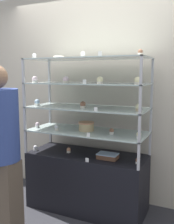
{
  "coord_description": "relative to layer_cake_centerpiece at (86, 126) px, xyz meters",
  "views": [
    {
      "loc": [
        1.22,
        -2.64,
        1.57
      ],
      "look_at": [
        0.0,
        0.0,
        1.15
      ],
      "focal_mm": 42.0,
      "sensor_mm": 36.0,
      "label": 1
    }
  ],
  "objects": [
    {
      "name": "price_tag_3",
      "position": [
        0.1,
        -0.26,
        0.51
      ],
      "size": [
        0.04,
        0.0,
        0.04
      ],
      "color": "white",
      "rests_on": "display_riser_upper"
    },
    {
      "name": "cupcake_9",
      "position": [
        0.61,
        -0.07,
        0.26
      ],
      "size": [
        0.06,
        0.06,
        0.08
      ],
      "color": "#CCB28C",
      "rests_on": "display_riser_middle"
    },
    {
      "name": "display_riser_middle",
      "position": [
        0.01,
        -0.01,
        0.21
      ],
      "size": [
        1.35,
        0.55,
        0.27
      ],
      "color": "#B7B7BC",
      "rests_on": "display_riser_lower"
    },
    {
      "name": "layer_cake_centerpiece",
      "position": [
        0.0,
        0.0,
        0.0
      ],
      "size": [
        0.18,
        0.18,
        0.1
      ],
      "color": "#DBBC84",
      "rests_on": "display_riser_lower"
    },
    {
      "name": "display_riser_lower",
      "position": [
        0.01,
        -0.01,
        -0.06
      ],
      "size": [
        1.35,
        0.55,
        0.27
      ],
      "color": "#B7B7BC",
      "rests_on": "display_base"
    },
    {
      "name": "cupcake_2",
      "position": [
        0.62,
        -0.09,
        -0.29
      ],
      "size": [
        0.05,
        0.05,
        0.06
      ],
      "color": "white",
      "rests_on": "display_base"
    },
    {
      "name": "cupcake_8",
      "position": [
        0.0,
        -0.09,
        0.26
      ],
      "size": [
        0.06,
        0.06,
        0.08
      ],
      "color": "beige",
      "rests_on": "display_riser_middle"
    },
    {
      "name": "cupcake_11",
      "position": [
        -0.2,
        -0.11,
        0.52
      ],
      "size": [
        0.07,
        0.07,
        0.07
      ],
      "color": "beige",
      "rests_on": "display_riser_upper"
    },
    {
      "name": "sheet_cake_frosted",
      "position": [
        0.29,
        -0.07,
        -0.29
      ],
      "size": [
        0.22,
        0.15,
        0.06
      ],
      "color": "brown",
      "rests_on": "display_base"
    },
    {
      "name": "display_riser_top",
      "position": [
        0.01,
        -0.01,
        0.75
      ],
      "size": [
        1.35,
        0.55,
        0.27
      ],
      "color": "#B7B7BC",
      "rests_on": "display_riser_upper"
    },
    {
      "name": "price_tag_1",
      "position": [
        0.15,
        -0.26,
        -0.03
      ],
      "size": [
        0.04,
        0.0,
        0.04
      ],
      "color": "white",
      "rests_on": "display_riser_lower"
    },
    {
      "name": "cupcake_4",
      "position": [
        -0.31,
        -0.14,
        -0.02
      ],
      "size": [
        0.05,
        0.05,
        0.07
      ],
      "color": "beige",
      "rests_on": "display_riser_lower"
    },
    {
      "name": "display_base",
      "position": [
        0.01,
        -0.01,
        -0.65
      ],
      "size": [
        1.35,
        0.55,
        0.66
      ],
      "color": "black",
      "rests_on": "ground_plane"
    },
    {
      "name": "cupcake_7",
      "position": [
        -0.59,
        -0.11,
        0.26
      ],
      "size": [
        0.06,
        0.06,
        0.08
      ],
      "color": "white",
      "rests_on": "display_riser_middle"
    },
    {
      "name": "donut_glazed",
      "position": [
        -0.33,
        -0.02,
        0.78
      ],
      "size": [
        0.13,
        0.13,
        0.03
      ],
      "color": "#EFE5CC",
      "rests_on": "display_riser_top"
    },
    {
      "name": "cupcake_6",
      "position": [
        0.63,
        -0.11,
        -0.02
      ],
      "size": [
        0.05,
        0.05,
        0.07
      ],
      "color": "white",
      "rests_on": "display_riser_lower"
    },
    {
      "name": "cupcake_15",
      "position": [
        -0.0,
        -0.08,
        0.79
      ],
      "size": [
        0.05,
        0.05,
        0.07
      ],
      "color": "white",
      "rests_on": "display_riser_top"
    },
    {
      "name": "cupcake_1",
      "position": [
        -0.2,
        -0.05,
        -0.29
      ],
      "size": [
        0.05,
        0.05,
        0.06
      ],
      "color": "beige",
      "rests_on": "display_base"
    },
    {
      "name": "cupcake_0",
      "position": [
        -0.61,
        -0.14,
        -0.29
      ],
      "size": [
        0.05,
        0.05,
        0.06
      ],
      "color": "white",
      "rests_on": "display_base"
    },
    {
      "name": "price_tag_2",
      "position": [
        0.23,
        -0.26,
        0.24
      ],
      "size": [
        0.04,
        0.0,
        0.04
      ],
      "color": "white",
      "rests_on": "display_riser_middle"
    },
    {
      "name": "cupcake_13",
      "position": [
        0.61,
        -0.15,
        0.52
      ],
      "size": [
        0.07,
        0.07,
        0.07
      ],
      "color": "beige",
      "rests_on": "display_riser_upper"
    },
    {
      "name": "cupcake_10",
      "position": [
        -0.6,
        -0.13,
        0.52
      ],
      "size": [
        0.07,
        0.07,
        0.07
      ],
      "color": "white",
      "rests_on": "display_riser_upper"
    },
    {
      "name": "display_riser_upper",
      "position": [
        0.01,
        -0.01,
        0.48
      ],
      "size": [
        1.35,
        0.55,
        0.27
      ],
      "color": "#B7B7BC",
      "rests_on": "display_riser_middle"
    },
    {
      "name": "cupcake_14",
      "position": [
        -0.62,
        -0.09,
        0.79
      ],
      "size": [
        0.05,
        0.05,
        0.07
      ],
      "color": "white",
      "rests_on": "display_riser_top"
    },
    {
      "name": "price_tag_4",
      "position": [
        0.27,
        -0.26,
        0.78
      ],
      "size": [
        0.04,
        0.0,
        0.04
      ],
      "color": "white",
      "rests_on": "display_riser_top"
    },
    {
      "name": "cupcake_5",
      "position": [
        0.32,
        -0.05,
        -0.02
      ],
      "size": [
        0.05,
        0.05,
        0.07
      ],
      "color": "white",
      "rests_on": "display_riser_lower"
    },
    {
      "name": "cupcake_16",
      "position": [
        0.62,
        -0.09,
        0.79
      ],
      "size": [
        0.05,
        0.05,
        0.07
      ],
      "color": "beige",
      "rests_on": "display_riser_top"
    },
    {
      "name": "cupcake_12",
      "position": [
        0.22,
        -0.15,
        0.52
      ],
      "size": [
        0.07,
        0.07,
        0.07
      ],
      "color": "beige",
      "rests_on": "display_riser_upper"
    },
    {
      "name": "ground_plane",
      "position": [
        0.01,
        -0.01,
        -0.98
      ],
      "size": [
        20.0,
        20.0,
        0.0
      ],
      "primitive_type": "plane",
      "color": "#2D2D33"
    },
    {
      "name": "price_tag_0",
      "position": [
        0.13,
        -0.26,
        -0.3
      ],
      "size": [
        0.04,
        0.0,
        0.04
      ],
      "color": "white",
      "rests_on": "display_base"
    },
    {
      "name": "cupcake_3",
      "position": [
        -0.6,
        -0.1,
        -0.02
      ],
      "size": [
        0.05,
        0.05,
        0.07
      ],
      "color": "white",
      "rests_on": "display_riser_lower"
    },
    {
      "name": "back_wall",
      "position": [
        0.01,
        0.41,
        0.32
      ],
      "size": [
        8.0,
        0.05,
        2.6
      ],
      "color": "beige",
      "rests_on": "ground_plane"
    }
  ]
}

